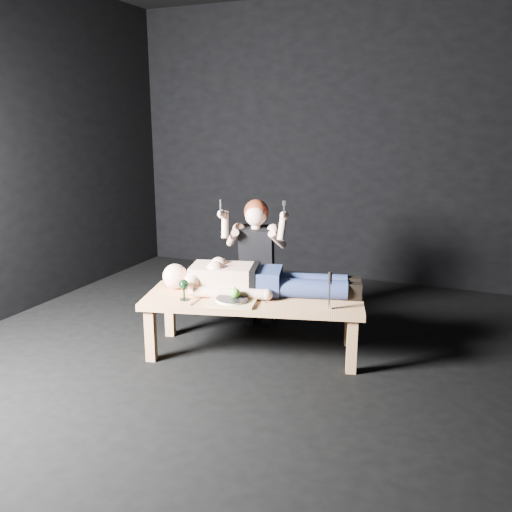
# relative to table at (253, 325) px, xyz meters

# --- Properties ---
(ground) EXTENTS (5.00, 5.00, 0.00)m
(ground) POSITION_rel_table_xyz_m (0.16, -0.21, -0.23)
(ground) COLOR black
(ground) RESTS_ON ground
(back_wall) EXTENTS (5.00, 0.00, 5.00)m
(back_wall) POSITION_rel_table_xyz_m (0.16, 2.29, 1.27)
(back_wall) COLOR black
(back_wall) RESTS_ON ground
(table) EXTENTS (1.72, 1.00, 0.45)m
(table) POSITION_rel_table_xyz_m (0.00, 0.00, 0.00)
(table) COLOR tan
(table) RESTS_ON ground
(lying_man) EXTENTS (1.60, 0.84, 0.25)m
(lying_man) POSITION_rel_table_xyz_m (0.02, 0.11, 0.35)
(lying_man) COLOR beige
(lying_man) RESTS_ON table
(kneeling_woman) EXTENTS (0.75, 0.80, 1.14)m
(kneeling_woman) POSITION_rel_table_xyz_m (-0.19, 0.55, 0.34)
(kneeling_woman) COLOR black
(kneeling_woman) RESTS_ON ground
(serving_tray) EXTENTS (0.38, 0.31, 0.02)m
(serving_tray) POSITION_rel_table_xyz_m (-0.08, -0.20, 0.24)
(serving_tray) COLOR tan
(serving_tray) RESTS_ON table
(plate) EXTENTS (0.27, 0.27, 0.02)m
(plate) POSITION_rel_table_xyz_m (-0.08, -0.20, 0.25)
(plate) COLOR white
(plate) RESTS_ON serving_tray
(apple) EXTENTS (0.07, 0.07, 0.07)m
(apple) POSITION_rel_table_xyz_m (-0.06, -0.19, 0.30)
(apple) COLOR green
(apple) RESTS_ON plate
(goblet) EXTENTS (0.09, 0.09, 0.16)m
(goblet) POSITION_rel_table_xyz_m (-0.44, -0.27, 0.30)
(goblet) COLOR black
(goblet) RESTS_ON table
(fork_flat) EXTENTS (0.03, 0.17, 0.01)m
(fork_flat) POSITION_rel_table_xyz_m (-0.34, -0.29, 0.23)
(fork_flat) COLOR #B2B2B7
(fork_flat) RESTS_ON table
(knife_flat) EXTENTS (0.03, 0.17, 0.01)m
(knife_flat) POSITION_rel_table_xyz_m (0.06, -0.16, 0.23)
(knife_flat) COLOR #B2B2B7
(knife_flat) RESTS_ON table
(spoon_flat) EXTENTS (0.15, 0.12, 0.01)m
(spoon_flat) POSITION_rel_table_xyz_m (0.07, -0.06, 0.23)
(spoon_flat) COLOR #B2B2B7
(spoon_flat) RESTS_ON table
(carving_knife) EXTENTS (0.04, 0.05, 0.27)m
(carving_knife) POSITION_rel_table_xyz_m (0.59, -0.05, 0.36)
(carving_knife) COLOR #B2B2B7
(carving_knife) RESTS_ON table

